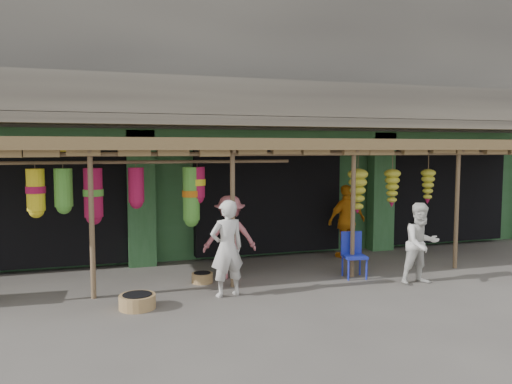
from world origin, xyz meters
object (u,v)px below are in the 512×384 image
object	(u,v)px
blue_chair	(353,252)
person_right	(421,244)
person_front	(227,248)
person_shopper	(230,237)
person_vendor	(347,221)

from	to	relation	value
blue_chair	person_right	world-z (taller)	person_right
person_front	person_shopper	size ratio (longest dim) A/B	1.02
blue_chair	person_right	distance (m)	1.34
person_right	person_shopper	bearing A→B (deg)	154.45
person_front	person_right	xyz separation A→B (m)	(3.75, -0.32, -0.07)
person_vendor	person_shopper	bearing A→B (deg)	9.04
person_shopper	person_front	bearing A→B (deg)	80.16
blue_chair	person_vendor	bearing A→B (deg)	75.06
person_vendor	person_shopper	distance (m)	3.29
person_vendor	person_shopper	xyz separation A→B (m)	(-3.13, -1.02, -0.04)
person_right	person_vendor	xyz separation A→B (m)	(-0.26, 2.55, 0.09)
person_vendor	person_shopper	world-z (taller)	person_vendor
person_shopper	person_vendor	bearing A→B (deg)	-155.40
blue_chair	person_vendor	size ratio (longest dim) A/B	0.52
blue_chair	person_right	xyz separation A→B (m)	(0.99, -0.86, 0.27)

